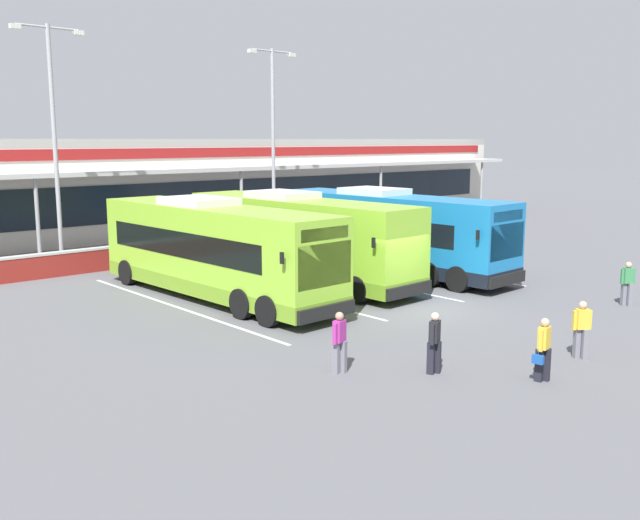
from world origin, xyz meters
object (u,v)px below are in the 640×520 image
at_px(coach_bus_centre, 390,233).
at_px(pedestrian_in_dark_coat, 581,328).
at_px(lamp_post_west, 54,132).
at_px(coach_bus_left_centre, 297,240).
at_px(lamp_post_centre, 273,134).
at_px(coach_bus_leftmost, 214,252).
at_px(pedestrian_with_handbag, 543,348).
at_px(pedestrian_near_bin, 434,341).
at_px(pedestrian_child, 627,282).
at_px(pedestrian_approaching_bus, 339,340).

relative_size(coach_bus_centre, pedestrian_in_dark_coat, 7.54).
xyz_separation_m(pedestrian_in_dark_coat, lamp_post_west, (-5.21, 22.95, 5.42)).
bearing_deg(coach_bus_left_centre, lamp_post_centre, 56.73).
distance_m(coach_bus_leftmost, coach_bus_left_centre, 4.43).
relative_size(coach_bus_leftmost, coach_bus_centre, 1.00).
bearing_deg(pedestrian_in_dark_coat, pedestrian_with_handbag, -173.14).
distance_m(coach_bus_left_centre, lamp_post_centre, 12.36).
bearing_deg(coach_bus_leftmost, lamp_post_west, 101.00).
bearing_deg(coach_bus_left_centre, coach_bus_centre, -15.73).
bearing_deg(pedestrian_with_handbag, pedestrian_near_bin, 125.29).
relative_size(coach_bus_leftmost, pedestrian_near_bin, 7.54).
distance_m(coach_bus_leftmost, pedestrian_child, 15.20).
relative_size(pedestrian_in_dark_coat, pedestrian_child, 1.00).
bearing_deg(pedestrian_child, pedestrian_in_dark_coat, -164.32).
relative_size(coach_bus_centre, pedestrian_near_bin, 7.54).
relative_size(coach_bus_left_centre, pedestrian_approaching_bus, 7.54).
bearing_deg(coach_bus_leftmost, coach_bus_centre, -5.60).
bearing_deg(pedestrian_in_dark_coat, coach_bus_centre, 65.64).
distance_m(pedestrian_with_handbag, pedestrian_near_bin, 2.67).
bearing_deg(lamp_post_west, pedestrian_with_handbag, -83.25).
xyz_separation_m(coach_bus_centre, pedestrian_with_handbag, (-7.98, -12.49, -0.93)).
relative_size(pedestrian_in_dark_coat, pedestrian_approaching_bus, 1.00).
relative_size(coach_bus_leftmost, coach_bus_left_centre, 1.00).
relative_size(pedestrian_in_dark_coat, lamp_post_centre, 0.15).
height_order(coach_bus_leftmost, coach_bus_left_centre, same).
bearing_deg(pedestrian_child, lamp_post_west, 120.41).
relative_size(pedestrian_with_handbag, pedestrian_child, 1.00).
relative_size(coach_bus_leftmost, pedestrian_with_handbag, 7.54).
bearing_deg(lamp_post_west, coach_bus_centre, -45.08).
relative_size(pedestrian_child, pedestrian_near_bin, 1.00).
height_order(coach_bus_centre, pedestrian_child, coach_bus_centre).
bearing_deg(pedestrian_near_bin, coach_bus_leftmost, 86.33).
xyz_separation_m(coach_bus_leftmost, pedestrian_near_bin, (-0.72, -11.17, -0.91)).
height_order(pedestrian_child, pedestrian_near_bin, same).
height_order(pedestrian_child, lamp_post_centre, lamp_post_centre).
xyz_separation_m(coach_bus_left_centre, pedestrian_in_dark_coat, (-1.13, -13.43, -0.91)).
bearing_deg(coach_bus_leftmost, pedestrian_child, -46.83).
bearing_deg(coach_bus_centre, coach_bus_left_centre, 164.27).
height_order(coach_bus_left_centre, pedestrian_near_bin, coach_bus_left_centre).
height_order(lamp_post_west, lamp_post_centre, same).
height_order(coach_bus_leftmost, coach_bus_centre, same).
bearing_deg(coach_bus_centre, pedestrian_near_bin, -132.74).
bearing_deg(pedestrian_child, coach_bus_leftmost, 133.17).
relative_size(pedestrian_with_handbag, lamp_post_centre, 0.15).
xyz_separation_m(coach_bus_leftmost, pedestrian_approaching_bus, (-2.50, -9.51, -0.91)).
relative_size(coach_bus_left_centre, pedestrian_with_handbag, 7.54).
bearing_deg(lamp_post_centre, pedestrian_near_bin, -118.40).
bearing_deg(pedestrian_near_bin, pedestrian_approaching_bus, 137.06).
bearing_deg(coach_bus_centre, pedestrian_with_handbag, -122.57).
relative_size(coach_bus_leftmost, lamp_post_centre, 1.11).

